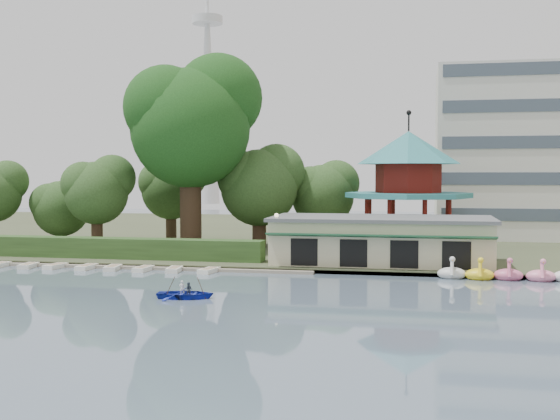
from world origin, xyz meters
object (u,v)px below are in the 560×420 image
(big_tree, at_px, (192,118))
(dock, at_px, (116,266))
(boathouse, at_px, (382,239))
(rowboat_with_passengers, at_px, (186,290))
(pavilion, at_px, (408,178))

(big_tree, bearing_deg, dock, -106.04)
(dock, xyz_separation_m, boathouse, (22.00, 4.77, 2.25))
(dock, distance_m, boathouse, 22.62)
(boathouse, bearing_deg, dock, -167.76)
(rowboat_with_passengers, bearing_deg, dock, 129.84)
(dock, bearing_deg, pavilion, 31.66)
(dock, distance_m, rowboat_with_passengers, 16.47)
(dock, xyz_separation_m, big_tree, (3.16, 10.99, 13.28))
(dock, bearing_deg, rowboat_with_passengers, -50.16)
(dock, relative_size, big_tree, 1.74)
(boathouse, height_order, big_tree, big_tree)
(dock, height_order, boathouse, boathouse)
(rowboat_with_passengers, bearing_deg, big_tree, 107.36)
(dock, xyz_separation_m, pavilion, (24.00, 14.80, 7.36))
(dock, relative_size, rowboat_with_passengers, 6.13)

